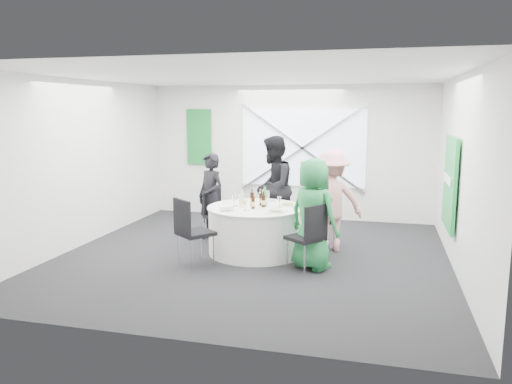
% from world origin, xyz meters
% --- Properties ---
extents(floor, '(6.00, 6.00, 0.00)m').
position_xyz_m(floor, '(0.00, 0.00, 0.00)').
color(floor, black).
rests_on(floor, ground).
extents(ceiling, '(6.00, 6.00, 0.00)m').
position_xyz_m(ceiling, '(0.00, 0.00, 2.80)').
color(ceiling, white).
rests_on(ceiling, wall_back).
extents(wall_back, '(6.00, 0.00, 6.00)m').
position_xyz_m(wall_back, '(0.00, 3.00, 1.40)').
color(wall_back, silver).
rests_on(wall_back, floor).
extents(wall_front, '(6.00, 0.00, 6.00)m').
position_xyz_m(wall_front, '(0.00, -3.00, 1.40)').
color(wall_front, silver).
rests_on(wall_front, floor).
extents(wall_left, '(0.00, 6.00, 6.00)m').
position_xyz_m(wall_left, '(-3.00, 0.00, 1.40)').
color(wall_left, silver).
rests_on(wall_left, floor).
extents(wall_right, '(0.00, 6.00, 6.00)m').
position_xyz_m(wall_right, '(3.00, 0.00, 1.40)').
color(wall_right, silver).
rests_on(wall_right, floor).
extents(window_panel, '(2.60, 0.03, 1.60)m').
position_xyz_m(window_panel, '(0.30, 2.96, 1.50)').
color(window_panel, white).
rests_on(window_panel, wall_back).
extents(window_brace_a, '(2.63, 0.05, 1.84)m').
position_xyz_m(window_brace_a, '(0.30, 2.92, 1.50)').
color(window_brace_a, silver).
rests_on(window_brace_a, window_panel).
extents(window_brace_b, '(2.63, 0.05, 1.84)m').
position_xyz_m(window_brace_b, '(0.30, 2.92, 1.50)').
color(window_brace_b, silver).
rests_on(window_brace_b, window_panel).
extents(green_banner, '(0.55, 0.04, 1.20)m').
position_xyz_m(green_banner, '(-2.00, 2.95, 1.70)').
color(green_banner, '#166F28').
rests_on(green_banner, wall_back).
extents(green_sign, '(0.05, 1.20, 1.40)m').
position_xyz_m(green_sign, '(2.94, 0.60, 1.20)').
color(green_sign, green).
rests_on(green_sign, wall_right).
extents(banquet_table, '(1.56, 1.56, 0.76)m').
position_xyz_m(banquet_table, '(0.00, 0.20, 0.38)').
color(banquet_table, silver).
rests_on(banquet_table, floor).
extents(chair_back, '(0.46, 0.47, 0.90)m').
position_xyz_m(chair_back, '(0.14, 1.23, 0.53)').
color(chair_back, black).
rests_on(chair_back, floor).
extents(chair_back_left, '(0.58, 0.57, 0.91)m').
position_xyz_m(chair_back_left, '(-0.87, 0.76, 0.53)').
color(chair_back_left, black).
rests_on(chair_back_left, floor).
extents(chair_back_right, '(0.61, 0.61, 0.99)m').
position_xyz_m(chair_back_right, '(1.04, 0.75, 0.58)').
color(chair_back_right, black).
rests_on(chair_back_right, floor).
extents(chair_front_right, '(0.63, 0.63, 0.99)m').
position_xyz_m(chair_front_right, '(0.98, -0.54, 0.58)').
color(chair_front_right, black).
rests_on(chair_front_right, floor).
extents(chair_front_left, '(0.65, 0.66, 1.02)m').
position_xyz_m(chair_front_left, '(-0.75, -0.75, 0.60)').
color(chair_front_left, black).
rests_on(chair_front_left, floor).
extents(person_man_back_left, '(0.67, 0.61, 1.55)m').
position_xyz_m(person_man_back_left, '(-0.97, 0.78, 0.77)').
color(person_man_back_left, black).
rests_on(person_man_back_left, floor).
extents(person_man_back, '(0.54, 0.92, 1.84)m').
position_xyz_m(person_man_back, '(0.05, 1.22, 0.92)').
color(person_man_back, black).
rests_on(person_man_back, floor).
extents(person_woman_pink, '(1.18, 0.85, 1.66)m').
position_xyz_m(person_woman_pink, '(1.14, 0.64, 0.83)').
color(person_woman_pink, '#D88C8C').
rests_on(person_woman_pink, floor).
extents(person_woman_green, '(0.94, 0.84, 1.62)m').
position_xyz_m(person_woman_green, '(0.99, -0.36, 0.81)').
color(person_woman_green, '#21793D').
rests_on(person_woman_green, floor).
extents(plate_back, '(0.30, 0.30, 0.01)m').
position_xyz_m(plate_back, '(-0.01, 0.73, 0.77)').
color(plate_back, white).
rests_on(plate_back, banquet_table).
extents(plate_back_left, '(0.26, 0.26, 0.01)m').
position_xyz_m(plate_back_left, '(-0.52, 0.47, 0.77)').
color(plate_back_left, white).
rests_on(plate_back_left, banquet_table).
extents(plate_back_right, '(0.28, 0.28, 0.04)m').
position_xyz_m(plate_back_right, '(0.48, 0.42, 0.78)').
color(plate_back_right, white).
rests_on(plate_back_right, banquet_table).
extents(plate_front_right, '(0.27, 0.27, 0.04)m').
position_xyz_m(plate_front_right, '(0.40, -0.15, 0.78)').
color(plate_front_right, white).
rests_on(plate_front_right, banquet_table).
extents(plate_front_left, '(0.25, 0.25, 0.01)m').
position_xyz_m(plate_front_left, '(-0.37, -0.13, 0.77)').
color(plate_front_left, white).
rests_on(plate_front_left, banquet_table).
extents(napkin, '(0.23, 0.20, 0.05)m').
position_xyz_m(napkin, '(-0.36, -0.21, 0.80)').
color(napkin, silver).
rests_on(napkin, plate_front_left).
extents(beer_bottle_a, '(0.06, 0.06, 0.28)m').
position_xyz_m(beer_bottle_a, '(-0.09, 0.29, 0.87)').
color(beer_bottle_a, '#341509').
rests_on(beer_bottle_a, banquet_table).
extents(beer_bottle_b, '(0.06, 0.06, 0.26)m').
position_xyz_m(beer_bottle_b, '(0.05, 0.33, 0.86)').
color(beer_bottle_b, '#341509').
rests_on(beer_bottle_b, banquet_table).
extents(beer_bottle_c, '(0.06, 0.06, 0.25)m').
position_xyz_m(beer_bottle_c, '(0.12, 0.20, 0.86)').
color(beer_bottle_c, '#341509').
rests_on(beer_bottle_c, banquet_table).
extents(beer_bottle_d, '(0.06, 0.06, 0.26)m').
position_xyz_m(beer_bottle_d, '(-0.00, 0.03, 0.86)').
color(beer_bottle_d, '#341509').
rests_on(beer_bottle_d, banquet_table).
extents(green_water_bottle, '(0.08, 0.08, 0.32)m').
position_xyz_m(green_water_bottle, '(0.13, 0.26, 0.89)').
color(green_water_bottle, green).
rests_on(green_water_bottle, banquet_table).
extents(clear_water_bottle, '(0.08, 0.08, 0.27)m').
position_xyz_m(clear_water_bottle, '(-0.21, 0.10, 0.87)').
color(clear_water_bottle, silver).
rests_on(clear_water_bottle, banquet_table).
extents(wine_glass_a, '(0.07, 0.07, 0.17)m').
position_xyz_m(wine_glass_a, '(-0.37, 0.16, 0.88)').
color(wine_glass_a, white).
rests_on(wine_glass_a, banquet_table).
extents(wine_glass_b, '(0.07, 0.07, 0.17)m').
position_xyz_m(wine_glass_b, '(-0.02, 0.58, 0.88)').
color(wine_glass_b, white).
rests_on(wine_glass_b, banquet_table).
extents(wine_glass_c, '(0.07, 0.07, 0.17)m').
position_xyz_m(wine_glass_c, '(-0.34, 0.23, 0.88)').
color(wine_glass_c, white).
rests_on(wine_glass_c, banquet_table).
extents(wine_glass_d, '(0.07, 0.07, 0.17)m').
position_xyz_m(wine_glass_d, '(0.37, 0.27, 0.88)').
color(wine_glass_d, white).
rests_on(wine_glass_d, banquet_table).
extents(wine_glass_e, '(0.07, 0.07, 0.17)m').
position_xyz_m(wine_glass_e, '(-0.09, -0.14, 0.88)').
color(wine_glass_e, white).
rests_on(wine_glass_e, banquet_table).
extents(fork_a, '(0.15, 0.03, 0.01)m').
position_xyz_m(fork_a, '(0.12, 0.76, 0.76)').
color(fork_a, silver).
rests_on(fork_a, banquet_table).
extents(knife_a, '(0.15, 0.03, 0.01)m').
position_xyz_m(knife_a, '(-0.21, 0.74, 0.76)').
color(knife_a, silver).
rests_on(knife_a, banquet_table).
extents(fork_b, '(0.10, 0.13, 0.01)m').
position_xyz_m(fork_b, '(-0.36, 0.65, 0.76)').
color(fork_b, silver).
rests_on(fork_b, banquet_table).
extents(knife_b, '(0.09, 0.14, 0.01)m').
position_xyz_m(knife_b, '(-0.56, 0.35, 0.76)').
color(knife_b, silver).
rests_on(knife_b, banquet_table).
extents(fork_c, '(0.12, 0.12, 0.01)m').
position_xyz_m(fork_c, '(-0.51, -0.07, 0.76)').
color(fork_c, silver).
rests_on(fork_c, banquet_table).
extents(knife_c, '(0.10, 0.13, 0.01)m').
position_xyz_m(knife_c, '(-0.34, -0.26, 0.76)').
color(knife_c, silver).
rests_on(knife_c, banquet_table).
extents(fork_d, '(0.08, 0.14, 0.01)m').
position_xyz_m(fork_d, '(0.57, 0.31, 0.76)').
color(fork_d, silver).
rests_on(fork_d, banquet_table).
extents(knife_d, '(0.08, 0.14, 0.01)m').
position_xyz_m(knife_d, '(0.41, 0.61, 0.76)').
color(knife_d, silver).
rests_on(knife_d, banquet_table).
extents(fork_e, '(0.11, 0.12, 0.01)m').
position_xyz_m(fork_e, '(0.30, -0.29, 0.76)').
color(fork_e, silver).
rests_on(fork_e, banquet_table).
extents(knife_e, '(0.11, 0.12, 0.01)m').
position_xyz_m(knife_e, '(0.52, -0.06, 0.76)').
color(knife_e, silver).
rests_on(knife_e, banquet_table).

